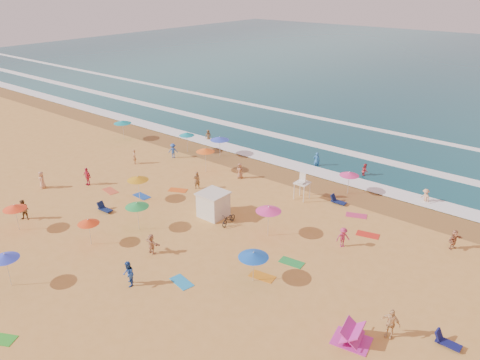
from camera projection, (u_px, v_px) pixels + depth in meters
The scene contains 12 objects.
ground at pixel (196, 221), 37.97m from camera, with size 220.00×220.00×0.00m, color gold.
ocean at pixel (473, 70), 97.98m from camera, with size 220.00×140.00×0.18m, color #0C4756.
wet_sand at pixel (282, 174), 46.90m from camera, with size 220.00×220.00×0.00m, color olive.
surf_foam at pixel (325, 149), 53.16m from camera, with size 200.00×18.70×0.05m.
cabana at pixel (213, 205), 38.34m from camera, with size 2.00×2.00×2.00m, color silver.
cabana_roof at pixel (213, 193), 37.91m from camera, with size 2.20×2.20×0.12m, color silver.
bicycle at pixel (229, 219), 37.25m from camera, with size 0.61×1.76×0.93m, color black.
lifeguard_stand at pixel (302, 188), 41.26m from camera, with size 1.20×1.20×2.10m, color white, non-canonical shape.
beach_umbrellas at pixel (202, 190), 38.36m from camera, with size 46.76×28.06×0.77m.
loungers at pixel (235, 288), 29.56m from camera, with size 50.82×23.97×0.34m.
towels at pixel (177, 227), 36.94m from camera, with size 40.92×26.97×0.03m.
beachgoers at pixel (227, 199), 39.90m from camera, with size 34.13×27.16×2.08m.
Camera 1 is at (23.70, -23.84, 18.33)m, focal length 35.00 mm.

